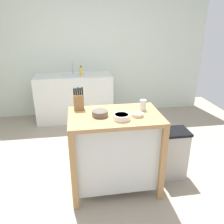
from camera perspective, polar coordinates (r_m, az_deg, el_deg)
The scene contains 12 objects.
ground_plane at distance 2.94m, azimuth -2.31°, elevation -16.92°, with size 5.80×5.80×0.00m, color gray.
wall_back at distance 4.68m, azimuth -6.10°, elevation 15.19°, with size 4.80×0.10×2.60m, color silver.
kitchen_island at distance 2.59m, azimuth 0.69°, elevation -9.01°, with size 0.98×0.62×0.92m.
knife_block at distance 2.54m, azimuth -8.30°, elevation 2.62°, with size 0.11×0.09×0.25m.
bowl_stoneware_deep at distance 2.37m, azimuth 6.35°, elevation -0.62°, with size 0.13×0.13×0.04m.
bowl_ceramic_small at distance 2.36m, azimuth -3.01°, elevation -0.31°, with size 0.17×0.17×0.06m.
bowl_ceramic_wide at distance 2.28m, azimuth 2.40°, elevation -1.21°, with size 0.17×0.17×0.06m.
drinking_cup at distance 2.53m, azimuth 7.72°, elevation 1.73°, with size 0.07×0.07×0.12m.
trash_bin at distance 2.96m, azimuth 14.61°, elevation -9.93°, with size 0.36×0.28×0.63m.
sink_counter at distance 4.52m, azimuth -9.30°, elevation 3.67°, with size 1.44×0.60×0.89m.
sink_faucet at distance 4.52m, azimuth -9.74°, elevation 10.88°, with size 0.02×0.02×0.22m.
bottle_spray_cleaner at distance 4.35m, azimuth -7.75°, elevation 10.15°, with size 0.05×0.05×0.17m.
Camera 1 is at (-0.24, -2.28, 1.85)m, focal length 36.66 mm.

